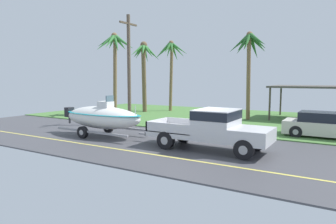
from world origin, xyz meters
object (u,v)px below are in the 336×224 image
(carport_awning, at_px, (329,88))
(palm_tree_far_left, at_px, (115,49))
(boat_on_trailer, at_px, (102,117))
(palm_tree_near_left, at_px, (144,60))
(palm_tree_near_right, at_px, (170,56))
(palm_tree_mid, at_px, (250,49))
(utility_pole, at_px, (129,68))
(pickup_truck_towing, at_px, (216,128))
(parked_sedan_near, at_px, (329,126))

(carport_awning, bearing_deg, palm_tree_far_left, -162.75)
(boat_on_trailer, height_order, carport_awning, carport_awning)
(palm_tree_near_left, bearing_deg, palm_tree_near_right, 57.19)
(palm_tree_near_left, relative_size, palm_tree_mid, 0.99)
(palm_tree_near_right, relative_size, utility_pole, 0.91)
(palm_tree_near_right, distance_m, utility_pole, 9.23)
(boat_on_trailer, bearing_deg, pickup_truck_towing, 0.00)
(carport_awning, bearing_deg, palm_tree_near_left, -172.39)
(palm_tree_mid, distance_m, palm_tree_far_left, 11.15)
(pickup_truck_towing, relative_size, carport_awning, 0.71)
(palm_tree_near_left, bearing_deg, carport_awning, 7.61)
(parked_sedan_near, relative_size, palm_tree_near_right, 0.67)
(pickup_truck_towing, height_order, palm_tree_mid, palm_tree_mid)
(carport_awning, xyz_separation_m, palm_tree_far_left, (-16.09, -5.00, 3.15))
(parked_sedan_near, distance_m, palm_tree_near_right, 16.78)
(palm_tree_near_left, height_order, palm_tree_near_right, palm_tree_near_right)
(parked_sedan_near, distance_m, palm_tree_near_left, 17.10)
(palm_tree_near_left, distance_m, palm_tree_mid, 9.98)
(boat_on_trailer, relative_size, palm_tree_near_left, 0.94)
(palm_tree_far_left, bearing_deg, utility_pole, -39.93)
(parked_sedan_near, bearing_deg, palm_tree_near_left, 161.62)
(boat_on_trailer, distance_m, palm_tree_near_right, 14.41)
(parked_sedan_near, relative_size, palm_tree_near_left, 0.70)
(boat_on_trailer, xyz_separation_m, utility_pole, (-1.56, 4.40, 2.83))
(parked_sedan_near, xyz_separation_m, palm_tree_near_left, (-15.73, 5.23, 4.17))
(pickup_truck_towing, distance_m, palm_tree_far_left, 15.60)
(palm_tree_far_left, bearing_deg, palm_tree_near_right, 65.75)
(palm_tree_near_right, xyz_separation_m, palm_tree_far_left, (-2.38, -5.28, 0.31))
(palm_tree_far_left, bearing_deg, boat_on_trailer, -53.70)
(palm_tree_near_right, distance_m, palm_tree_mid, 8.88)
(parked_sedan_near, height_order, palm_tree_far_left, palm_tree_far_left)
(pickup_truck_towing, distance_m, parked_sedan_near, 7.05)
(boat_on_trailer, distance_m, palm_tree_near_left, 12.65)
(pickup_truck_towing, xyz_separation_m, utility_pole, (-8.22, 4.40, 2.86))
(palm_tree_far_left, distance_m, utility_pole, 5.92)
(parked_sedan_near, height_order, palm_tree_mid, palm_tree_mid)
(boat_on_trailer, distance_m, utility_pole, 5.46)
(palm_tree_far_left, bearing_deg, pickup_truck_towing, -32.57)
(parked_sedan_near, relative_size, palm_tree_mid, 0.69)
(carport_awning, relative_size, palm_tree_near_left, 1.22)
(pickup_truck_towing, bearing_deg, utility_pole, 151.87)
(boat_on_trailer, xyz_separation_m, carport_awning, (10.20, 13.02, 1.45))
(parked_sedan_near, relative_size, carport_awning, 0.57)
(palm_tree_far_left, height_order, utility_pole, utility_pole)
(boat_on_trailer, xyz_separation_m, palm_tree_near_right, (-3.51, 13.30, 4.29))
(carport_awning, relative_size, palm_tree_far_left, 1.13)
(boat_on_trailer, relative_size, carport_awning, 0.78)
(carport_awning, relative_size, palm_tree_near_right, 1.18)
(pickup_truck_towing, xyz_separation_m, carport_awning, (3.54, 13.02, 1.48))
(carport_awning, distance_m, palm_tree_near_right, 14.01)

